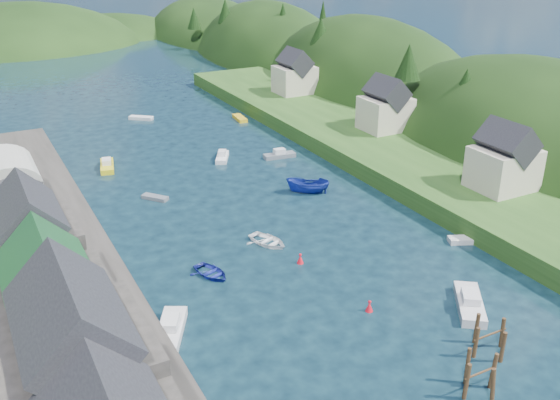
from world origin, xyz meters
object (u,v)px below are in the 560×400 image
channel_buoy_far (300,259)px  piling_cluster_far (489,340)px  piling_cluster_near (480,379)px  channel_buoy_near (369,306)px

channel_buoy_far → piling_cluster_far: bearing=-72.7°
piling_cluster_near → channel_buoy_far: piling_cluster_near is taller
piling_cluster_far → channel_buoy_far: bearing=107.3°
channel_buoy_near → channel_buoy_far: size_ratio=1.00×
channel_buoy_near → piling_cluster_near: bearing=-86.4°
channel_buoy_near → channel_buoy_far: 10.44m
channel_buoy_near → channel_buoy_far: (-1.16, 10.37, 0.00)m
piling_cluster_far → channel_buoy_near: (-4.97, 9.25, -0.67)m
piling_cluster_far → channel_buoy_near: bearing=118.2°
piling_cluster_far → channel_buoy_far: piling_cluster_far is taller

